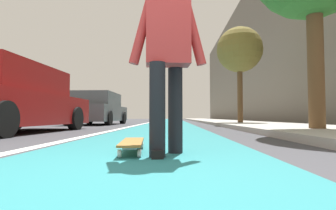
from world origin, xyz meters
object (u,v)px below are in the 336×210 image
at_px(skater_person, 167,53).
at_px(traffic_light, 154,91).
at_px(street_tree_mid, 239,50).
at_px(parked_car_mid, 98,109).
at_px(skateboard, 132,143).
at_px(parked_car_near, 9,101).

bearing_deg(skater_person, traffic_light, 4.75).
distance_m(skater_person, street_tree_mid, 9.79).
distance_m(skater_person, parked_car_mid, 10.37).
height_order(skateboard, street_tree_mid, street_tree_mid).
bearing_deg(street_tree_mid, parked_car_mid, 83.78).
distance_m(parked_car_near, parked_car_mid, 6.52).
relative_size(skateboard, parked_car_near, 0.18).
distance_m(skateboard, street_tree_mid, 10.00).
height_order(parked_car_near, traffic_light, traffic_light).
relative_size(parked_car_mid, traffic_light, 1.04).
bearing_deg(parked_car_mid, skater_person, -160.23).
bearing_deg(parked_car_near, skateboard, -133.99).
bearing_deg(parked_car_mid, traffic_light, -6.69).
bearing_deg(traffic_light, parked_car_mid, 173.31).
xyz_separation_m(skater_person, street_tree_mid, (9.05, -2.92, 2.32)).
relative_size(parked_car_mid, street_tree_mid, 1.01).
bearing_deg(street_tree_mid, skater_person, 162.14).
height_order(parked_car_mid, traffic_light, traffic_light).
xyz_separation_m(skateboard, parked_car_near, (3.09, 3.20, 0.61)).
xyz_separation_m(skateboard, parked_car_mid, (9.60, 3.16, 0.61)).
bearing_deg(street_tree_mid, traffic_light, 18.89).
height_order(skater_person, street_tree_mid, street_tree_mid).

